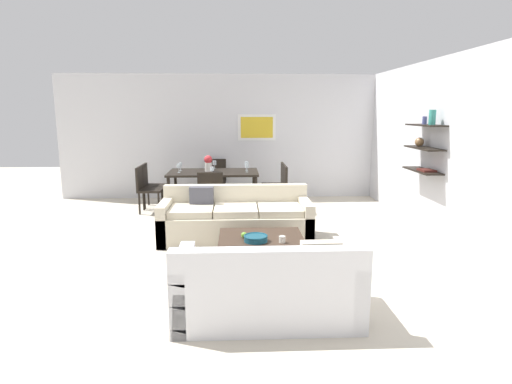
% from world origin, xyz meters
% --- Properties ---
extents(ground_plane, '(18.00, 18.00, 0.00)m').
position_xyz_m(ground_plane, '(0.00, 0.00, 0.00)').
color(ground_plane, beige).
extents(back_wall_unit, '(8.40, 0.09, 2.70)m').
position_xyz_m(back_wall_unit, '(0.30, 3.53, 1.35)').
color(back_wall_unit, silver).
rests_on(back_wall_unit, ground).
extents(right_wall_shelf_unit, '(0.34, 8.20, 2.70)m').
position_xyz_m(right_wall_shelf_unit, '(3.03, 0.60, 1.35)').
color(right_wall_shelf_unit, silver).
rests_on(right_wall_shelf_unit, ground).
extents(sofa_beige, '(2.23, 0.90, 0.78)m').
position_xyz_m(sofa_beige, '(-0.05, 0.34, 0.29)').
color(sofa_beige, beige).
rests_on(sofa_beige, ground).
extents(loveseat_white, '(1.70, 0.90, 0.78)m').
position_xyz_m(loveseat_white, '(0.25, -2.14, 0.29)').
color(loveseat_white, white).
rests_on(loveseat_white, ground).
extents(coffee_table, '(1.04, 1.07, 0.38)m').
position_xyz_m(coffee_table, '(0.27, -0.93, 0.19)').
color(coffee_table, '#38281E').
rests_on(coffee_table, ground).
extents(decorative_bowl, '(0.29, 0.29, 0.08)m').
position_xyz_m(decorative_bowl, '(0.19, -1.00, 0.42)').
color(decorative_bowl, navy).
rests_on(decorative_bowl, coffee_table).
extents(candle_jar, '(0.08, 0.08, 0.08)m').
position_xyz_m(candle_jar, '(0.50, -1.07, 0.42)').
color(candle_jar, silver).
rests_on(candle_jar, coffee_table).
extents(apple_on_coffee_table, '(0.07, 0.07, 0.07)m').
position_xyz_m(apple_on_coffee_table, '(0.06, -0.86, 0.42)').
color(apple_on_coffee_table, '#669E2D').
rests_on(apple_on_coffee_table, coffee_table).
extents(dining_table, '(1.74, 1.01, 0.75)m').
position_xyz_m(dining_table, '(-0.49, 2.37, 0.68)').
color(dining_table, black).
rests_on(dining_table, ground).
extents(dining_chair_head, '(0.44, 0.44, 0.88)m').
position_xyz_m(dining_chair_head, '(-0.49, 3.28, 0.50)').
color(dining_chair_head, black).
rests_on(dining_chair_head, ground).
extents(dining_chair_right_near, '(0.44, 0.44, 0.88)m').
position_xyz_m(dining_chair_right_near, '(0.79, 2.14, 0.50)').
color(dining_chair_right_near, black).
rests_on(dining_chair_right_near, ground).
extents(dining_chair_left_near, '(0.44, 0.44, 0.88)m').
position_xyz_m(dining_chair_left_near, '(-1.77, 2.14, 0.50)').
color(dining_chair_left_near, black).
rests_on(dining_chair_left_near, ground).
extents(dining_chair_left_far, '(0.44, 0.44, 0.88)m').
position_xyz_m(dining_chair_left_far, '(-1.77, 2.60, 0.50)').
color(dining_chair_left_far, black).
rests_on(dining_chair_left_far, ground).
extents(dining_chair_foot, '(0.44, 0.44, 0.88)m').
position_xyz_m(dining_chair_foot, '(-0.49, 1.46, 0.50)').
color(dining_chair_foot, black).
rests_on(dining_chair_foot, ground).
extents(dining_chair_right_far, '(0.44, 0.44, 0.88)m').
position_xyz_m(dining_chair_right_far, '(0.79, 2.60, 0.50)').
color(dining_chair_right_far, black).
rests_on(dining_chair_right_far, ground).
extents(wine_glass_head, '(0.07, 0.07, 0.16)m').
position_xyz_m(wine_glass_head, '(-0.49, 2.81, 0.86)').
color(wine_glass_head, silver).
rests_on(wine_glass_head, dining_table).
extents(wine_glass_foot, '(0.07, 0.07, 0.15)m').
position_xyz_m(wine_glass_foot, '(-0.49, 1.92, 0.86)').
color(wine_glass_foot, silver).
rests_on(wine_glass_foot, dining_table).
extents(wine_glass_right_far, '(0.07, 0.07, 0.18)m').
position_xyz_m(wine_glass_right_far, '(0.17, 2.49, 0.87)').
color(wine_glass_right_far, silver).
rests_on(wine_glass_right_far, dining_table).
extents(wine_glass_left_near, '(0.07, 0.07, 0.16)m').
position_xyz_m(wine_glass_left_near, '(-1.14, 2.24, 0.87)').
color(wine_glass_left_near, silver).
rests_on(wine_glass_left_near, dining_table).
extents(wine_glass_right_near, '(0.07, 0.07, 0.16)m').
position_xyz_m(wine_glass_right_near, '(0.17, 2.24, 0.86)').
color(wine_glass_right_near, silver).
rests_on(wine_glass_right_near, dining_table).
extents(wine_glass_left_far, '(0.06, 0.06, 0.16)m').
position_xyz_m(wine_glass_left_far, '(-1.14, 2.49, 0.86)').
color(wine_glass_left_far, silver).
rests_on(wine_glass_left_far, dining_table).
extents(centerpiece_vase, '(0.16, 0.16, 0.31)m').
position_xyz_m(centerpiece_vase, '(-0.59, 2.40, 0.92)').
color(centerpiece_vase, silver).
rests_on(centerpiece_vase, dining_table).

